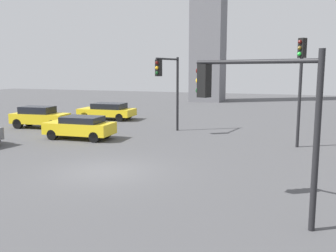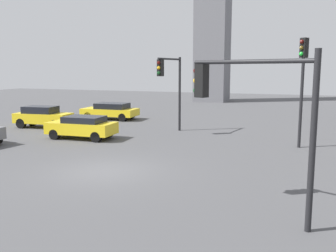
% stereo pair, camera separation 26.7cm
% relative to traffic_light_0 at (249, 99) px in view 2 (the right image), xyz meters
% --- Properties ---
extents(ground_plane, '(101.02, 101.02, 0.00)m').
position_rel_traffic_light_0_xyz_m(ground_plane, '(-6.03, 2.44, -3.27)').
color(ground_plane, '#4C4C4F').
extents(traffic_light_0, '(3.58, 1.55, 4.58)m').
position_rel_traffic_light_0_xyz_m(traffic_light_0, '(0.00, 0.00, 0.00)').
color(traffic_light_0, black).
rests_on(traffic_light_0, ground_plane).
extents(traffic_light_1, '(0.45, 0.48, 5.66)m').
position_rel_traffic_light_0_xyz_m(traffic_light_1, '(1.13, 10.11, 0.65)').
color(traffic_light_1, black).
rests_on(traffic_light_1, ground_plane).
extents(traffic_light_2, '(0.68, 2.75, 4.86)m').
position_rel_traffic_light_0_xyz_m(traffic_light_2, '(-6.77, 11.85, 0.22)').
color(traffic_light_2, black).
rests_on(traffic_light_2, ground_plane).
extents(car_0, '(4.09, 2.02, 1.34)m').
position_rel_traffic_light_0_xyz_m(car_0, '(-10.97, 8.20, -2.54)').
color(car_0, yellow).
rests_on(car_0, ground_plane).
extents(car_1, '(4.60, 2.29, 1.34)m').
position_rel_traffic_light_0_xyz_m(car_1, '(-13.70, 16.37, -2.55)').
color(car_1, yellow).
rests_on(car_1, ground_plane).
extents(car_3, '(4.08, 1.98, 1.51)m').
position_rel_traffic_light_0_xyz_m(car_3, '(-15.96, 10.78, -2.47)').
color(car_3, yellow).
rests_on(car_3, ground_plane).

